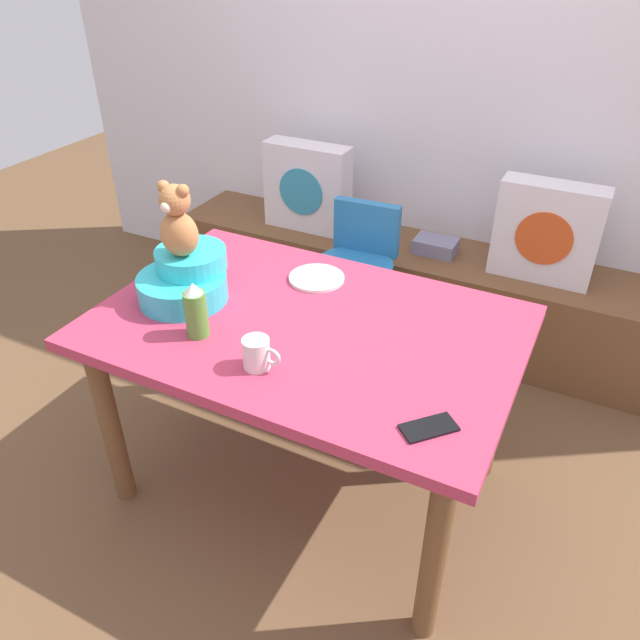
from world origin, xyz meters
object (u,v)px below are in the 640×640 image
at_px(dining_table, 306,348).
at_px(ketchup_bottle, 196,311).
at_px(pillow_floral_right, 547,232).
at_px(pillow_floral_left, 307,187).
at_px(highchair, 356,269).
at_px(coffee_mug, 257,353).
at_px(teddy_bear, 178,222).
at_px(dinner_plate_near, 317,278).
at_px(cell_phone, 429,428).
at_px(book_stack, 436,246).
at_px(infant_seat_teal, 185,278).

xyz_separation_m(dining_table, ketchup_bottle, (-0.27, -0.21, 0.19)).
xyz_separation_m(pillow_floral_right, dining_table, (-0.56, -1.18, -0.04)).
relative_size(pillow_floral_left, pillow_floral_right, 1.00).
xyz_separation_m(highchair, coffee_mug, (0.14, -1.03, 0.27)).
distance_m(pillow_floral_left, teddy_bear, 1.28).
bearing_deg(dinner_plate_near, highchair, 97.11).
bearing_deg(cell_phone, coffee_mug, 40.36).
bearing_deg(book_stack, ketchup_bottle, -103.49).
xyz_separation_m(dinner_plate_near, cell_phone, (0.61, -0.56, -0.00)).
bearing_deg(dining_table, coffee_mug, -93.20).
height_order(book_stack, infant_seat_teal, infant_seat_teal).
height_order(teddy_bear, ketchup_bottle, teddy_bear).
bearing_deg(coffee_mug, cell_phone, -2.70).
bearing_deg(coffee_mug, pillow_floral_right, 68.29).
xyz_separation_m(pillow_floral_right, dinner_plate_near, (-0.66, -0.92, 0.07)).
distance_m(pillow_floral_left, ketchup_bottle, 1.44).
xyz_separation_m(dining_table, dinner_plate_near, (-0.10, 0.26, 0.11)).
height_order(dining_table, ketchup_bottle, ketchup_bottle).
bearing_deg(ketchup_bottle, coffee_mug, -12.86).
distance_m(dining_table, highchair, 0.79).
xyz_separation_m(pillow_floral_left, highchair, (0.46, -0.42, -0.16)).
distance_m(dining_table, infant_seat_teal, 0.47).
distance_m(dining_table, teddy_bear, 0.58).
bearing_deg(cell_phone, dining_table, 13.09).
xyz_separation_m(pillow_floral_left, pillow_floral_right, (1.18, 0.00, 0.00)).
distance_m(dining_table, ketchup_bottle, 0.39).
xyz_separation_m(highchair, dinner_plate_near, (0.06, -0.50, 0.22)).
relative_size(teddy_bear, cell_phone, 1.74).
bearing_deg(dinner_plate_near, dining_table, -69.91).
height_order(dining_table, infant_seat_teal, infant_seat_teal).
bearing_deg(dinner_plate_near, coffee_mug, -81.32).
height_order(book_stack, coffee_mug, coffee_mug).
distance_m(book_stack, cell_phone, 1.58).
bearing_deg(book_stack, pillow_floral_left, -178.26).
height_order(infant_seat_teal, coffee_mug, infant_seat_teal).
xyz_separation_m(ketchup_bottle, dinner_plate_near, (0.17, 0.48, -0.08)).
xyz_separation_m(book_stack, infant_seat_teal, (-0.51, -1.24, 0.32)).
height_order(pillow_floral_left, dinner_plate_near, pillow_floral_left).
bearing_deg(pillow_floral_left, ketchup_bottle, -75.86).
xyz_separation_m(pillow_floral_left, teddy_bear, (0.18, -1.22, 0.34)).
relative_size(dining_table, cell_phone, 9.40).
xyz_separation_m(book_stack, cell_phone, (0.44, -1.50, 0.25)).
bearing_deg(ketchup_bottle, pillow_floral_left, 104.14).
relative_size(book_stack, coffee_mug, 1.67).
xyz_separation_m(ketchup_bottle, coffee_mug, (0.25, -0.06, -0.04)).
bearing_deg(ketchup_bottle, highchair, 83.70).
bearing_deg(dinner_plate_near, cell_phone, -42.60).
distance_m(pillow_floral_left, infant_seat_teal, 1.24).
distance_m(book_stack, dinner_plate_near, 0.99).
relative_size(infant_seat_teal, coffee_mug, 2.75).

